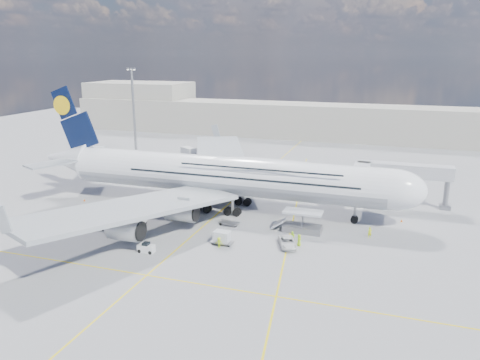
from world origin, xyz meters
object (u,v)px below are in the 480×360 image
(dolly_row_c, at_px, (113,234))
(dolly_back, at_px, (99,226))
(cargo_loader, at_px, (302,224))
(dolly_nose_far, at_px, (222,237))
(crew_loader, at_px, (293,237))
(jet_bridge, at_px, (387,174))
(crew_tug, at_px, (219,242))
(cone_wing_left_outer, at_px, (223,179))
(cone_wing_right_inner, at_px, (141,220))
(dolly_nose_near, at_px, (229,223))
(baggage_tug, at_px, (146,248))
(crew_wing, at_px, (128,211))
(crew_nose, at_px, (370,232))
(service_van, at_px, (287,242))
(airliner, at_px, (224,175))
(cone_nose, at_px, (402,221))
(cone_wing_left_inner, at_px, (200,181))
(crew_van, at_px, (299,240))
(dolly_row_b, at_px, (137,222))
(light_mast, at_px, (134,112))
(catering_truck_outer, at_px, (191,155))
(dolly_row_a, at_px, (76,216))
(catering_truck_inner, at_px, (194,181))
(cone_tail, at_px, (84,200))
(cone_wing_right_outer, at_px, (77,233))

(dolly_row_c, xyz_separation_m, dolly_back, (-4.24, 1.97, 0.10))
(cargo_loader, height_order, dolly_nose_far, cargo_loader)
(crew_loader, bearing_deg, jet_bridge, 88.07)
(dolly_row_c, relative_size, crew_tug, 1.71)
(dolly_row_c, bearing_deg, dolly_back, 171.61)
(cargo_loader, height_order, cone_wing_left_outer, cargo_loader)
(cone_wing_right_inner, bearing_deg, jet_bridge, 28.28)
(dolly_nose_near, relative_size, baggage_tug, 1.43)
(dolly_back, height_order, crew_wing, crew_wing)
(crew_nose, distance_m, crew_wing, 43.85)
(service_van, bearing_deg, crew_nose, 11.94)
(airliner, height_order, cone_nose, airliner)
(dolly_row_c, bearing_deg, cone_wing_left_inner, 106.09)
(cargo_loader, distance_m, cone_wing_left_inner, 37.63)
(crew_loader, xyz_separation_m, crew_van, (1.33, -1.29, 0.09))
(cargo_loader, xyz_separation_m, crew_wing, (-32.55, -2.04, -0.43))
(airliner, height_order, crew_tug, airliner)
(dolly_row_b, bearing_deg, crew_tug, -27.94)
(jet_bridge, distance_m, cone_wing_left_outer, 38.86)
(light_mast, xyz_separation_m, crew_wing, (24.27, -44.14, -12.38))
(catering_truck_outer, xyz_separation_m, cone_wing_left_inner, (10.97, -19.37, -1.54))
(light_mast, xyz_separation_m, dolly_back, (23.22, -51.91, -12.81))
(crew_tug, bearing_deg, service_van, 17.08)
(airliner, height_order, baggage_tug, airliner)
(dolly_row_c, relative_size, cone_wing_left_outer, 5.26)
(service_van, distance_m, crew_wing, 32.16)
(dolly_row_a, bearing_deg, catering_truck_inner, 82.58)
(dolly_row_c, relative_size, cone_tail, 5.55)
(crew_loader, height_order, cone_wing_right_inner, crew_loader)
(cone_wing_left_outer, distance_m, cone_wing_right_inner, 31.57)
(crew_nose, height_order, crew_wing, crew_nose)
(cone_wing_left_inner, bearing_deg, airliner, -53.24)
(dolly_row_b, bearing_deg, dolly_row_a, 171.26)
(dolly_nose_far, relative_size, crew_wing, 2.13)
(crew_loader, relative_size, cone_wing_left_inner, 3.06)
(jet_bridge, distance_m, cargo_loader, 22.93)
(airliner, distance_m, service_van, 22.14)
(catering_truck_outer, distance_m, cone_tail, 41.13)
(jet_bridge, distance_m, cone_tail, 60.97)
(crew_loader, bearing_deg, crew_tug, -121.81)
(cone_nose, distance_m, cone_wing_right_inner, 47.07)
(service_van, relative_size, crew_loader, 3.07)
(dolly_row_a, bearing_deg, cone_tail, 139.82)
(dolly_row_c, height_order, crew_tug, crew_tug)
(dolly_row_a, distance_m, crew_van, 41.54)
(cargo_loader, xyz_separation_m, cone_nose, (16.23, 10.31, -1.00))
(dolly_row_b, bearing_deg, airliner, 35.69)
(catering_truck_outer, xyz_separation_m, cone_wing_right_outer, (4.56, -56.56, -1.57))
(baggage_tug, distance_m, catering_truck_inner, 34.05)
(catering_truck_inner, relative_size, cone_wing_left_outer, 13.19)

